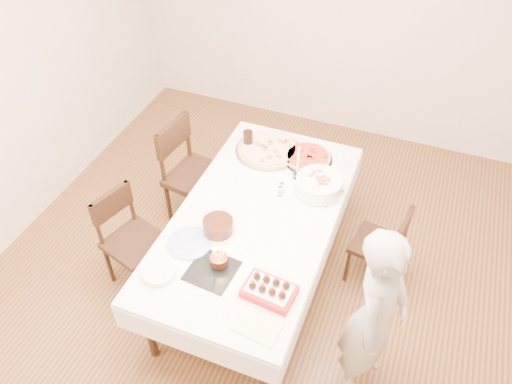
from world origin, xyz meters
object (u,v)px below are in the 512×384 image
(layer_cake, at_px, (218,226))
(birthday_cake, at_px, (219,257))
(chair_left_dessert, at_px, (135,243))
(pizza_pepperoni, at_px, (308,157))
(strawberry_box, at_px, (269,290))
(pizza_white, at_px, (268,149))
(pasta_bowl, at_px, (319,185))
(dining_table, at_px, (256,247))
(chair_right_savory, at_px, (377,244))
(chair_left_savory, at_px, (198,177))
(cola_glass, at_px, (248,139))
(person, at_px, (376,317))
(taper_candle, at_px, (298,162))

(layer_cake, height_order, birthday_cake, birthday_cake)
(chair_left_dessert, height_order, pizza_pepperoni, chair_left_dessert)
(pizza_pepperoni, bearing_deg, layer_cake, -109.17)
(pizza_pepperoni, xyz_separation_m, strawberry_box, (0.17, -1.40, 0.02))
(pizza_white, height_order, pasta_bowl, pasta_bowl)
(dining_table, height_order, layer_cake, layer_cake)
(chair_right_savory, relative_size, layer_cake, 2.83)
(dining_table, bearing_deg, layer_cake, -126.57)
(dining_table, distance_m, chair_left_dessert, 0.96)
(chair_left_savory, height_order, cola_glass, chair_left_savory)
(pizza_pepperoni, bearing_deg, chair_left_dessert, -133.16)
(chair_left_dessert, bearing_deg, pizza_pepperoni, -116.54)
(person, bearing_deg, chair_right_savory, 17.40)
(dining_table, height_order, person, person)
(chair_left_dessert, xyz_separation_m, birthday_cake, (0.83, -0.17, 0.39))
(person, distance_m, pizza_white, 1.75)
(pasta_bowl, relative_size, layer_cake, 1.31)
(pasta_bowl, bearing_deg, person, -55.87)
(chair_left_savory, distance_m, strawberry_box, 1.55)
(chair_left_dessert, bearing_deg, layer_cake, -155.20)
(pizza_pepperoni, xyz_separation_m, taper_candle, (-0.01, -0.25, 0.14))
(dining_table, relative_size, pizza_pepperoni, 5.10)
(chair_left_savory, distance_m, layer_cake, 0.94)
(person, distance_m, layer_cake, 1.24)
(chair_right_savory, bearing_deg, cola_glass, 172.31)
(taper_candle, xyz_separation_m, strawberry_box, (0.18, -1.15, -0.12))
(chair_right_savory, height_order, strawberry_box, strawberry_box)
(birthday_cake, bearing_deg, chair_right_savory, 43.37)
(chair_right_savory, relative_size, taper_candle, 2.42)
(pizza_white, xyz_separation_m, pasta_bowl, (0.54, -0.32, 0.04))
(chair_left_dessert, distance_m, pizza_pepperoni, 1.57)
(chair_right_savory, bearing_deg, taper_candle, 177.93)
(chair_left_savory, height_order, layer_cake, chair_left_savory)
(chair_right_savory, bearing_deg, pasta_bowl, -176.79)
(person, bearing_deg, cola_glass, 56.84)
(dining_table, xyz_separation_m, taper_candle, (0.15, 0.51, 0.54))
(chair_left_savory, distance_m, person, 2.02)
(taper_candle, bearing_deg, pizza_white, 145.42)
(pizza_white, bearing_deg, cola_glass, 178.86)
(pizza_white, xyz_separation_m, cola_glass, (-0.19, 0.00, 0.06))
(pizza_pepperoni, bearing_deg, chair_left_savory, -161.02)
(taper_candle, height_order, layer_cake, taper_candle)
(person, xyz_separation_m, taper_candle, (-0.86, 1.05, 0.18))
(dining_table, xyz_separation_m, pasta_bowl, (0.36, 0.42, 0.44))
(taper_candle, bearing_deg, cola_glass, 155.88)
(pizza_white, bearing_deg, pasta_bowl, -30.70)
(pizza_white, bearing_deg, taper_candle, -34.58)
(layer_cake, bearing_deg, chair_left_dessert, -171.82)
(pasta_bowl, height_order, birthday_cake, birthday_cake)
(chair_left_dessert, height_order, pasta_bowl, chair_left_dessert)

